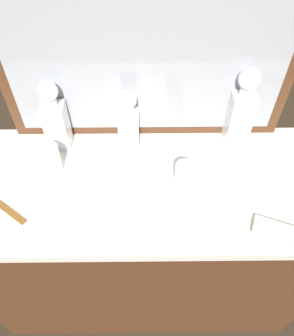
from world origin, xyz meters
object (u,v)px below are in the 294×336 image
at_px(silver_brush_far_left, 280,233).
at_px(crystal_tumbler_right, 185,178).
at_px(tortoiseshell_comb, 11,212).
at_px(crystal_decanter_far_left, 240,114).
at_px(crystal_decanter_center, 56,122).
at_px(crystal_decanter_front, 129,126).
at_px(crystal_tumbler_far_left, 49,160).

bearing_deg(silver_brush_far_left, crystal_tumbler_right, 146.09).
height_order(crystal_tumbler_right, silver_brush_far_left, crystal_tumbler_right).
bearing_deg(tortoiseshell_comb, crystal_decanter_far_left, 22.87).
distance_m(crystal_tumbler_right, tortoiseshell_comb, 0.58).
bearing_deg(crystal_decanter_center, tortoiseshell_comb, -110.51).
relative_size(crystal_decanter_front, crystal_decanter_far_left, 0.80).
bearing_deg(crystal_decanter_center, crystal_decanter_far_left, 1.41).
height_order(crystal_decanter_front, crystal_decanter_center, crystal_decanter_center).
relative_size(crystal_decanter_far_left, tortoiseshell_comb, 2.66).
bearing_deg(crystal_tumbler_right, tortoiseshell_comb, -170.08).
distance_m(crystal_decanter_center, crystal_tumbler_right, 0.51).
bearing_deg(crystal_tumbler_far_left, crystal_decanter_front, 22.68).
bearing_deg(crystal_decanter_far_left, crystal_decanter_front, -175.97).
bearing_deg(crystal_decanter_front, crystal_tumbler_far_left, -157.32).
height_order(crystal_decanter_far_left, tortoiseshell_comb, crystal_decanter_far_left).
distance_m(crystal_decanter_far_left, crystal_tumbler_right, 0.32).
bearing_deg(crystal_tumbler_right, crystal_decanter_center, 154.79).
height_order(crystal_decanter_front, silver_brush_far_left, crystal_decanter_front).
height_order(crystal_decanter_center, silver_brush_far_left, crystal_decanter_center).
height_order(crystal_decanter_far_left, crystal_decanter_center, crystal_decanter_far_left).
bearing_deg(tortoiseshell_comb, crystal_decanter_front, 38.44).
xyz_separation_m(crystal_tumbler_right, silver_brush_far_left, (0.28, -0.19, -0.04)).
bearing_deg(crystal_decanter_front, tortoiseshell_comb, -141.56).
height_order(crystal_decanter_front, crystal_tumbler_right, crystal_decanter_front).
xyz_separation_m(crystal_decanter_far_left, silver_brush_far_left, (0.07, -0.42, -0.12)).
xyz_separation_m(crystal_tumbler_far_left, tortoiseshell_comb, (-0.10, -0.19, -0.05)).
distance_m(crystal_tumbler_far_left, silver_brush_far_left, 0.80).
bearing_deg(crystal_decanter_front, crystal_decanter_far_left, 4.03).
relative_size(crystal_tumbler_right, silver_brush_far_left, 0.62).
height_order(crystal_tumbler_right, tortoiseshell_comb, crystal_tumbler_right).
height_order(crystal_decanter_front, tortoiseshell_comb, crystal_decanter_front).
bearing_deg(silver_brush_far_left, crystal_tumbler_far_left, 160.04).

